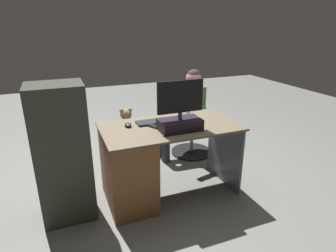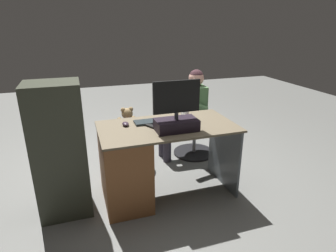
{
  "view_description": "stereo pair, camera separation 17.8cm",
  "coord_description": "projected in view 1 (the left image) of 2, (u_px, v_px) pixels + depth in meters",
  "views": [
    {
      "loc": [
        0.95,
        2.64,
        1.66
      ],
      "look_at": [
        -0.14,
        -0.09,
        0.57
      ],
      "focal_mm": 30.45,
      "sensor_mm": 36.0,
      "label": 1
    },
    {
      "loc": [
        0.79,
        2.7,
        1.66
      ],
      "look_at": [
        -0.14,
        -0.09,
        0.57
      ],
      "focal_mm": 30.45,
      "sensor_mm": 36.0,
      "label": 2
    }
  ],
  "objects": [
    {
      "name": "cup",
      "position": [
        186.0,
        114.0,
        2.86
      ],
      "size": [
        0.08,
        0.08,
        0.1
      ],
      "primitive_type": "cylinder",
      "color": "white",
      "rests_on": "desk"
    },
    {
      "name": "person",
      "position": [
        186.0,
        107.0,
        3.55
      ],
      "size": [
        0.57,
        0.49,
        1.11
      ],
      "color": "#517B4D",
      "rests_on": "ground_plane"
    },
    {
      "name": "teddy_bear",
      "position": [
        126.0,
        122.0,
        3.29
      ],
      "size": [
        0.22,
        0.22,
        0.3
      ],
      "color": "#8F744C",
      "rests_on": "office_chair_teddy"
    },
    {
      "name": "office_chair_teddy",
      "position": [
        128.0,
        147.0,
        3.39
      ],
      "size": [
        0.55,
        0.55,
        0.43
      ],
      "color": "black",
      "rests_on": "ground_plane"
    },
    {
      "name": "visitor_chair",
      "position": [
        192.0,
        135.0,
        3.72
      ],
      "size": [
        0.53,
        0.53,
        0.43
      ],
      "color": "black",
      "rests_on": "ground_plane"
    },
    {
      "name": "notebook_binder",
      "position": [
        178.0,
        124.0,
        2.68
      ],
      "size": [
        0.24,
        0.32,
        0.02
      ],
      "primitive_type": "cube",
      "rotation": [
        0.0,
        0.0,
        -0.08
      ],
      "color": "beige",
      "rests_on": "desk"
    },
    {
      "name": "monitor",
      "position": [
        180.0,
        117.0,
        2.54
      ],
      "size": [
        0.43,
        0.22,
        0.45
      ],
      "color": "black",
      "rests_on": "desk"
    },
    {
      "name": "ground_plane",
      "position": [
        160.0,
        177.0,
        3.21
      ],
      "size": [
        10.0,
        10.0,
        0.0
      ],
      "primitive_type": "plane",
      "color": "slate"
    },
    {
      "name": "keyboard",
      "position": [
        158.0,
        121.0,
        2.77
      ],
      "size": [
        0.42,
        0.14,
        0.02
      ],
      "primitive_type": "cube",
      "color": "black",
      "rests_on": "desk"
    },
    {
      "name": "computer_mouse",
      "position": [
        128.0,
        125.0,
        2.65
      ],
      "size": [
        0.06,
        0.1,
        0.04
      ],
      "primitive_type": "ellipsoid",
      "color": "#2E202D",
      "rests_on": "desk"
    },
    {
      "name": "equipment_rack",
      "position": [
        63.0,
        154.0,
        2.39
      ],
      "size": [
        0.44,
        0.36,
        1.2
      ],
      "primitive_type": "cube",
      "color": "#323529",
      "rests_on": "ground_plane"
    },
    {
      "name": "desk",
      "position": [
        137.0,
        164.0,
        2.69
      ],
      "size": [
        1.29,
        0.7,
        0.73
      ],
      "color": "brown",
      "rests_on": "ground_plane"
    },
    {
      "name": "tv_remote",
      "position": [
        153.0,
        126.0,
        2.64
      ],
      "size": [
        0.11,
        0.15,
        0.02
      ],
      "primitive_type": "cube",
      "rotation": [
        0.0,
        0.0,
        0.47
      ],
      "color": "black",
      "rests_on": "desk"
    }
  ]
}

